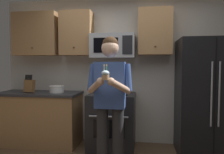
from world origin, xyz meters
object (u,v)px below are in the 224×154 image
Objects in this scene: microwave at (113,46)px; cupcake at (105,75)px; knife_block at (29,86)px; person at (110,97)px; bowl_large_white at (57,89)px; oven_range at (112,121)px; refrigerator at (207,97)px.

cupcake is at bearing -85.53° from microwave.
person is (1.56, -0.83, -0.04)m from knife_block.
person is (1.08, -0.88, 0.01)m from bowl_large_white.
microwave reaches higher than oven_range.
knife_block reaches higher than oven_range.
person is (-1.40, -0.82, 0.10)m from refrigerator.
person is at bearing -149.74° from refrigerator.
knife_block is (-1.46, -0.03, 0.58)m from oven_range.
cupcake is (-1.40, -1.14, 0.39)m from refrigerator.
oven_range is 5.36× the size of cupcake.
microwave is at bearing 94.47° from cupcake.
oven_range is at bearing 1.17° from knife_block.
cupcake is at bearing -85.08° from oven_range.
person is (0.10, -0.85, 0.53)m from oven_range.
microwave is at bearing 5.85° from knife_block.
cupcake is (0.10, -1.30, -0.43)m from microwave.
oven_range is 3.64× the size of bowl_large_white.
oven_range is 1.26m from microwave.
cupcake is (0.00, -0.33, 0.30)m from person.
person is at bearing -39.27° from bowl_large_white.
bowl_large_white is at bearing 7.13° from knife_block.
microwave reaches higher than knife_block.
cupcake is (1.56, -1.15, 0.26)m from knife_block.
oven_range is 1.11m from bowl_large_white.
person is at bearing 90.00° from cupcake.
refrigerator is 10.35× the size of cupcake.
bowl_large_white is (-0.98, 0.03, 0.52)m from oven_range.
refrigerator is 2.96m from knife_block.
bowl_large_white reaches higher than oven_range.
person is 10.13× the size of cupcake.
person reaches higher than cupcake.
bowl_large_white is 1.47× the size of cupcake.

